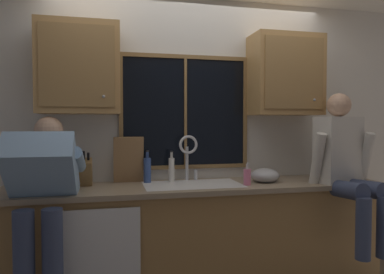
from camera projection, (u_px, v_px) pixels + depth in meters
name	position (u px, v px, depth m)	size (l,w,h in m)	color
back_wall	(189.00, 140.00, 3.30)	(5.47, 0.12, 2.55)	silver
window_glass	(185.00, 112.00, 3.22)	(1.10, 0.02, 0.95)	black
window_frame_top	(185.00, 57.00, 3.19)	(1.17, 0.02, 0.04)	olive
window_frame_bottom	(185.00, 167.00, 3.23)	(1.17, 0.02, 0.04)	olive
window_frame_left	(121.00, 112.00, 3.08)	(0.04, 0.02, 0.95)	olive
window_frame_right	(245.00, 113.00, 3.33)	(0.04, 0.02, 0.95)	olive
window_mullion_center	(185.00, 112.00, 3.21)	(0.02, 0.02, 0.95)	olive
lower_cabinet_run	(198.00, 241.00, 3.00)	(3.07, 0.58, 0.88)	#A07744
countertop	(199.00, 187.00, 2.96)	(3.13, 0.62, 0.04)	gray
dishwasher_front	(97.00, 262.00, 2.50)	(0.60, 0.02, 0.74)	white
upper_cabinet_left	(79.00, 69.00, 2.85)	(0.63, 0.36, 0.72)	#B2844C
upper_cabinet_right	(285.00, 75.00, 3.25)	(0.63, 0.36, 0.72)	#B2844C
sink	(193.00, 196.00, 2.96)	(0.80, 0.46, 0.21)	silver
faucet	(189.00, 152.00, 3.12)	(0.18, 0.09, 0.40)	silver
person_standing	(43.00, 196.00, 2.44)	(0.53, 0.72, 1.48)	#384260
person_sitting_on_counter	(346.00, 162.00, 2.96)	(0.54, 0.64, 1.26)	#384260
knife_block	(84.00, 173.00, 2.88)	(0.12, 0.18, 0.32)	olive
cutting_board	(129.00, 160.00, 3.04)	(0.25, 0.02, 0.40)	#997047
mixing_bowl	(265.00, 175.00, 3.09)	(0.24, 0.24, 0.12)	#B7B7BC
soap_dispenser	(247.00, 176.00, 2.93)	(0.06, 0.07, 0.18)	pink
bottle_green_glass	(147.00, 169.00, 3.04)	(0.06, 0.06, 0.27)	#334C8C
bottle_tall_clear	(172.00, 169.00, 3.08)	(0.05, 0.05, 0.27)	silver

